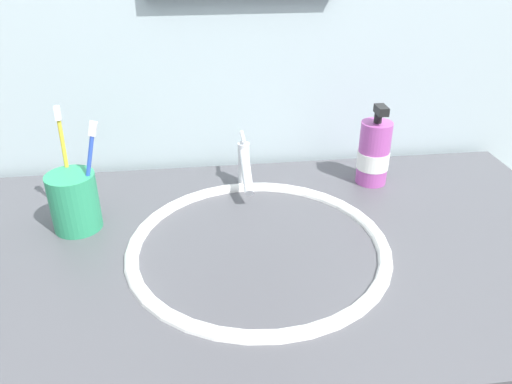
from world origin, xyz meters
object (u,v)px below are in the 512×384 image
Objects in this scene: soap_dispenser at (374,153)px; faucet at (245,166)px; toothbrush_cup at (74,202)px; toothbrush_blue at (89,170)px; toothbrush_yellow at (65,157)px.

faucet is at bearing 179.40° from soap_dispenser.
toothbrush_blue is (0.03, -0.01, 0.06)m from toothbrush_cup.
soap_dispenser is at bearing -0.60° from faucet.
faucet is 1.37× the size of toothbrush_cup.
toothbrush_yellow is at bearing -173.22° from soap_dispenser.
toothbrush_cup is at bearing -73.80° from toothbrush_yellow.
soap_dispenser is (0.54, 0.11, -0.05)m from toothbrush_blue.
toothbrush_blue is at bearing -8.36° from toothbrush_cup.
toothbrush_yellow reaches higher than soap_dispenser.
soap_dispenser reaches higher than faucet.
toothbrush_yellow is (-0.01, 0.04, 0.07)m from toothbrush_cup.
faucet is 0.73× the size of toothbrush_blue.
faucet and toothbrush_cup have the same top height.
toothbrush_yellow is at bearing -167.29° from faucet.
toothbrush_yellow is 0.59m from soap_dispenser.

